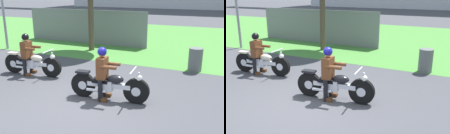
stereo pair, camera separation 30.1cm
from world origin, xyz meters
TOP-DOWN VIEW (x-y plane):
  - ground at (0.00, 0.00)m, footprint 120.00×120.00m
  - grass_verge at (0.00, 9.94)m, footprint 60.00×12.00m
  - motorcycle_lead at (0.61, 0.63)m, footprint 2.15×0.66m
  - rider_lead at (0.44, 0.62)m, footprint 0.58×0.49m
  - motorcycle_follow at (-2.63, 1.45)m, footprint 2.17×0.66m
  - rider_follow at (-2.80, 1.44)m, footprint 0.58×0.49m
  - trash_can at (2.38, 4.18)m, footprint 0.48×0.48m
  - fence_segment at (-3.72, 6.95)m, footprint 7.00×0.06m

SIDE VIEW (x-z plane):
  - ground at x=0.00m, z-range 0.00..0.00m
  - grass_verge at x=0.00m, z-range 0.00..0.01m
  - motorcycle_lead at x=0.61m, z-range -0.04..0.85m
  - motorcycle_follow at x=-2.63m, z-range -0.04..0.85m
  - trash_can at x=2.38m, z-range 0.00..0.83m
  - rider_lead at x=0.44m, z-range 0.12..1.54m
  - rider_follow at x=-2.80m, z-range 0.12..1.54m
  - fence_segment at x=-3.72m, z-range 0.00..1.80m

